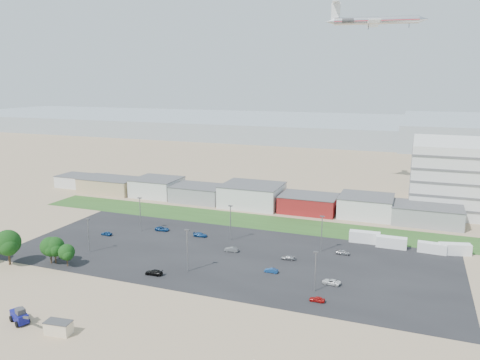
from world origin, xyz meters
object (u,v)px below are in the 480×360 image
at_px(parked_car_10, 60,255).
at_px(parked_car_12, 288,258).
at_px(parked_car_8, 343,252).
at_px(parked_car_9, 162,229).
at_px(airliner, 376,20).
at_px(parked_car_7, 231,249).
at_px(parked_car_1, 271,270).
at_px(portable_shed, 59,328).
at_px(parked_car_0, 331,282).
at_px(parked_car_3, 154,272).
at_px(parked_car_6, 200,235).
at_px(box_trailer_a, 365,237).
at_px(telehandler, 19,315).
at_px(parked_car_2, 317,299).
at_px(parked_car_5, 107,233).

distance_m(parked_car_10, parked_car_12, 61.49).
relative_size(parked_car_8, parked_car_9, 0.83).
distance_m(airliner, parked_car_9, 117.55).
relative_size(parked_car_9, parked_car_12, 1.19).
bearing_deg(parked_car_7, parked_car_1, 50.58).
relative_size(airliner, parked_car_12, 10.41).
xyz_separation_m(portable_shed, parked_car_7, (14.43, 51.65, -0.63)).
height_order(parked_car_0, parked_car_7, parked_car_7).
bearing_deg(parked_car_9, parked_car_3, -158.22).
bearing_deg(portable_shed, parked_car_3, 78.78).
bearing_deg(parked_car_3, parked_car_1, 110.28).
bearing_deg(portable_shed, parked_car_6, 82.74).
distance_m(parked_car_8, parked_car_10, 76.95).
height_order(parked_car_7, parked_car_9, parked_car_7).
xyz_separation_m(parked_car_1, parked_car_10, (-56.56, -10.16, -0.01)).
xyz_separation_m(airliner, parked_car_6, (-41.07, -78.31, -69.37)).
bearing_deg(parked_car_12, box_trailer_a, 136.08).
distance_m(airliner, parked_car_12, 111.84).
xyz_separation_m(parked_car_8, parked_car_12, (-13.14, -8.99, -0.08)).
bearing_deg(airliner, telehandler, -118.21).
distance_m(parked_car_0, parked_car_8, 20.30).
bearing_deg(portable_shed, parked_car_0, 35.76).
height_order(airliner, parked_car_6, airliner).
xyz_separation_m(box_trailer_a, parked_car_7, (-33.89, -20.87, -1.00)).
distance_m(airliner, parked_car_1, 119.73).
relative_size(parked_car_2, parked_car_6, 0.78).
height_order(airliner, parked_car_12, airliner).
bearing_deg(parked_car_9, parked_car_10, 148.90).
distance_m(portable_shed, parked_car_1, 50.80).
relative_size(parked_car_5, parked_car_10, 0.92).
height_order(parked_car_0, parked_car_2, parked_car_0).
relative_size(parked_car_5, parked_car_8, 0.95).
bearing_deg(airliner, parked_car_7, -115.06).
bearing_deg(parked_car_5, telehandler, 20.91).
xyz_separation_m(parked_car_5, parked_car_9, (13.74, 9.98, 0.02)).
relative_size(box_trailer_a, airliner, 0.22).
relative_size(telehandler, parked_car_8, 2.10).
distance_m(telehandler, parked_car_3, 32.07).
relative_size(parked_car_0, parked_car_5, 1.22).
distance_m(parked_car_7, parked_car_12, 16.27).
distance_m(parked_car_2, parked_car_9, 63.76).
height_order(parked_car_2, parked_car_10, parked_car_2).
height_order(box_trailer_a, parked_car_1, box_trailer_a).
distance_m(parked_car_0, parked_car_6, 47.73).
height_order(telehandler, box_trailer_a, box_trailer_a).
height_order(parked_car_9, parked_car_12, parked_car_9).
distance_m(telehandler, parked_car_2, 60.80).
bearing_deg(parked_car_12, parked_car_2, 25.87).
xyz_separation_m(portable_shed, parked_car_9, (-12.98, 60.94, -0.65)).
distance_m(parked_car_1, parked_car_12, 9.88).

